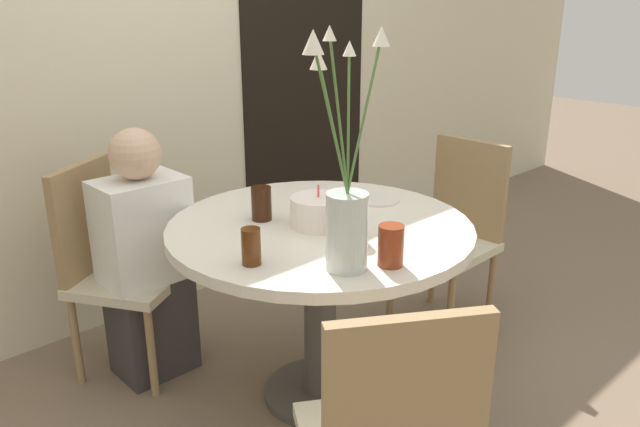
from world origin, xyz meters
TOP-DOWN VIEW (x-y plane):
  - ground_plane at (0.00, 0.00)m, footprint 16.00×16.00m
  - wall_back at (0.00, 1.16)m, footprint 8.00×0.05m
  - doorway_panel at (0.96, 1.13)m, footprint 0.90×0.01m
  - dining_table at (0.00, 0.00)m, footprint 1.11×1.11m
  - chair_right_flank at (-0.47, 0.76)m, footprint 0.55×0.55m
  - chair_near_front at (0.89, 0.02)m, footprint 0.41×0.41m
  - birthday_cake at (-0.02, -0.01)m, footprint 0.20×0.20m
  - flower_vase at (-0.21, -0.33)m, footprint 0.28×0.19m
  - side_plate at (0.35, 0.04)m, footprint 0.18×0.18m
  - drink_glass_0 at (-0.40, -0.11)m, footprint 0.06×0.06m
  - drink_glass_1 at (-0.09, -0.41)m, footprint 0.08×0.08m
  - drink_glass_2 at (-0.12, 0.18)m, footprint 0.08×0.08m
  - drink_glass_3 at (-0.04, -0.21)m, footprint 0.08×0.08m
  - person_guest at (-0.38, 0.62)m, footprint 0.34×0.24m

SIDE VIEW (x-z plane):
  - ground_plane at x=0.00m, z-range 0.00..0.00m
  - person_guest at x=-0.38m, z-range -0.03..1.02m
  - chair_right_flank at x=-0.47m, z-range 0.05..0.94m
  - chair_near_front at x=0.89m, z-range 0.05..0.94m
  - dining_table at x=0.00m, z-range 0.23..0.96m
  - side_plate at x=0.35m, z-range 0.73..0.74m
  - drink_glass_3 at x=-0.04m, z-range 0.73..0.84m
  - birthday_cake at x=-0.02m, z-range 0.71..0.87m
  - drink_glass_0 at x=-0.40m, z-range 0.73..0.85m
  - drink_glass_2 at x=-0.12m, z-range 0.73..0.86m
  - drink_glass_1 at x=-0.09m, z-range 0.73..0.86m
  - flower_vase at x=-0.21m, z-range 0.58..1.29m
  - doorway_panel at x=0.96m, z-range 0.00..2.05m
  - wall_back at x=0.00m, z-range 0.00..2.60m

